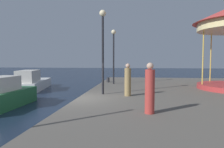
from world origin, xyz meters
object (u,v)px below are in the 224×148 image
Objects in this scene: motorboat_white at (32,83)px; lamp_post_mid_promenade at (114,47)px; bollard_south at (108,80)px; person_by_the_water at (150,90)px; bollard_center at (108,80)px; motorboat_green at (3,96)px; lamp_post_near_edge at (103,37)px; person_near_carousel at (128,81)px.

motorboat_white is 8.25m from lamp_post_mid_promenade.
person_by_the_water is (2.87, -10.05, 0.64)m from bollard_south.
bollard_center is 10.33m from person_by_the_water.
person_by_the_water is at bearing -22.88° from motorboat_green.
bollard_south is (-0.58, 6.19, -2.90)m from lamp_post_near_edge.
motorboat_white is 1.48× the size of lamp_post_mid_promenade.
motorboat_white is 15.65× the size of bollard_south.
person_by_the_water is (9.80, -10.18, 0.98)m from motorboat_white.
motorboat_white is at bearing 177.82° from bollard_center.
motorboat_green is 2.54× the size of person_by_the_water.
lamp_post_mid_promenade is at bearing 104.01° from person_near_carousel.
lamp_post_mid_promenade is (0.04, 4.97, -0.19)m from lamp_post_near_edge.
lamp_post_mid_promenade is 3.04m from bollard_south.
motorboat_white is 1.38× the size of motorboat_green.
person_by_the_water is 1.05× the size of person_near_carousel.
lamp_post_mid_promenade is at bearing 89.51° from lamp_post_near_edge.
person_near_carousel is at bearing 1.10° from motorboat_green.
person_by_the_water reaches higher than bollard_center.
bollard_center is (-0.59, 1.09, -2.71)m from lamp_post_mid_promenade.
motorboat_green is at bearing 157.12° from person_by_the_water.
lamp_post_near_edge is (5.59, 0.53, 3.23)m from motorboat_green.
person_by_the_water reaches higher than motorboat_white.
lamp_post_mid_promenade reaches higher than motorboat_green.
lamp_post_near_edge is at bearing -84.61° from bollard_south.
bollard_south is 0.24× the size of person_near_carousel.
lamp_post_near_edge is 2.69× the size of person_near_carousel.
motorboat_white is 3.68× the size of person_near_carousel.
bollard_south is at bearing 95.39° from lamp_post_near_edge.
lamp_post_mid_promenade is 2.98m from bollard_center.
motorboat_white is at bearing 169.82° from lamp_post_mid_promenade.
person_by_the_water is (7.88, -3.33, 0.97)m from motorboat_green.
person_near_carousel is (1.38, -0.39, -2.30)m from lamp_post_near_edge.
motorboat_green is 1.07× the size of lamp_post_mid_promenade.
person_by_the_water is at bearing -74.04° from bollard_center.
lamp_post_mid_promenade is at bearing -10.18° from motorboat_white.
person_near_carousel is at bearing 104.73° from person_by_the_water.
lamp_post_mid_promenade is (5.64, 5.50, 3.04)m from motorboat_green.
lamp_post_near_edge is 6.86m from bollard_south.
motorboat_white is at bearing 105.60° from motorboat_green.
bollard_south is 10.47m from person_by_the_water.
lamp_post_mid_promenade reaches higher than bollard_center.
bollard_south is at bearing 53.30° from motorboat_green.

